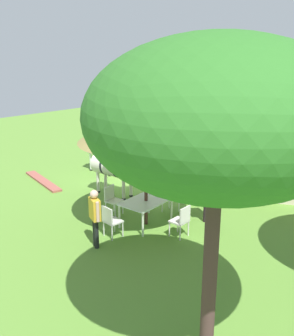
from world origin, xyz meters
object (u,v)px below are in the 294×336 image
Objects in this scene: patio_chair_near_lawn at (182,219)px; standing_watcher at (148,144)px; patio_chair_west_end at (110,220)px; zebra_by_umbrella at (115,167)px; shade_umbrella at (146,123)px; striped_lounge_chair at (150,173)px; guest_beside_umbrella at (95,213)px; patio_dining_table at (146,203)px; patio_chair_east_end at (112,198)px; acacia_tree_left_background at (218,117)px; thatched_hut at (291,109)px; patio_chair_near_hut at (172,195)px; zebra_nearest_camera at (104,149)px; guest_behind_table at (208,190)px.

patio_chair_near_lawn is 6.73m from standing_watcher.
patio_chair_west_end is 3.29m from zebra_by_umbrella.
patio_chair_near_lawn is 0.40× the size of zebra_by_umbrella.
striped_lounge_chair is at bearing -138.89° from shade_umbrella.
patio_chair_west_end is 0.76m from guest_beside_umbrella.
patio_dining_table is at bearing 90.00° from patio_chair_west_end.
patio_chair_west_end is (1.27, -0.12, -2.46)m from shade_umbrella.
shade_umbrella reaches higher than striped_lounge_chair.
patio_chair_east_end is 2.16m from guest_beside_umbrella.
acacia_tree_left_background reaches higher than patio_chair_west_end.
patio_chair_west_end is (1.08, 1.15, 0.00)m from patio_chair_east_end.
patio_chair_west_end reaches higher than striped_lounge_chair.
patio_chair_near_lawn is at bearing -131.07° from striped_lounge_chair.
thatched_hut is 1.23× the size of acacia_tree_left_background.
patio_dining_table is 1.28m from patio_chair_near_hut.
guest_beside_umbrella is at bearing 45.10° from zebra_nearest_camera.
patio_chair_near_hut is 3.18m from striped_lounge_chair.
patio_chair_near_hut is at bearing -176.98° from shade_umbrella.
acacia_tree_left_background reaches higher than zebra_nearest_camera.
patio_dining_table is 0.72× the size of zebra_nearest_camera.
patio_chair_west_end is 0.55× the size of guest_behind_table.
patio_chair_near_hut is 1.81m from patio_chair_near_lawn.
patio_chair_west_end is 1.07× the size of striped_lounge_chair.
patio_chair_near_lawn is 0.58× the size of guest_beside_umbrella.
guest_beside_umbrella is 0.72× the size of zebra_nearest_camera.
thatched_hut is at bearing -106.88° from patio_chair_near_hut.
patio_chair_east_end is (1.47, -1.19, 0.00)m from patio_chair_near_hut.
zebra_nearest_camera is 2.68m from zebra_by_umbrella.
acacia_tree_left_background is (5.36, 8.88, 3.01)m from zebra_nearest_camera.
patio_chair_near_hut is 1.00× the size of patio_chair_east_end.
zebra_nearest_camera is at bearing -117.51° from patio_dining_table.
thatched_hut is 5.83m from patio_chair_near_hut.
patio_chair_near_hut is at bearing 90.07° from zebra_by_umbrella.
patio_chair_west_end is 1.92m from patio_chair_near_lawn.
patio_chair_east_end is at bearing -116.58° from acacia_tree_left_background.
patio_chair_east_end is 0.40× the size of zebra_by_umbrella.
acacia_tree_left_background is (5.98, 6.86, 3.74)m from striped_lounge_chair.
thatched_hut is 7.48m from patio_chair_east_end.
zebra_by_umbrella is at bearing -112.52° from shade_umbrella.
patio_chair_west_end is at bearing -5.21° from shade_umbrella.
zebra_nearest_camera reaches higher than patio_chair_near_lawn.
thatched_hut is 6.59m from shade_umbrella.
guest_beside_umbrella is 0.30× the size of acacia_tree_left_background.
thatched_hut is 9.92m from acacia_tree_left_background.
standing_watcher reaches higher than patio_chair_west_end.
guest_beside_umbrella is (1.89, 0.01, -2.04)m from shade_umbrella.
guest_behind_table is 4.25m from striped_lounge_chair.
patio_chair_near_lawn is at bearing 69.20° from zebra_by_umbrella.
patio_chair_near_lawn is (6.43, 0.06, -2.29)m from thatched_hut.
standing_watcher is at bearing -66.80° from thatched_hut.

